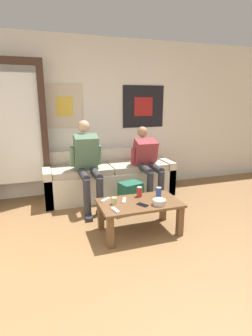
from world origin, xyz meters
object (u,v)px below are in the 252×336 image
Objects in this scene: drink_can_blue at (159,192)px; game_controller_near_right at (115,210)px; couch at (109,178)px; game_controller_far_center at (106,200)px; coffee_table at (140,208)px; game_controller_near_left at (124,201)px; cell_phone at (142,205)px; drink_can_red at (139,192)px; person_seated_teen at (147,161)px; person_seated_adult at (88,161)px; backpack at (131,198)px; ceramic_bowl at (159,202)px; pillar_candle at (114,201)px.

game_controller_near_right is at bearing -158.77° from drink_can_blue.
couch is 1.27m from game_controller_far_center.
game_controller_near_left is (-0.17, 0.07, 0.09)m from coffee_table.
couch is 17.01× the size of drink_can_blue.
game_controller_far_center is (-0.36, -1.21, 0.12)m from couch.
game_controller_near_right and game_controller_far_center have the same top height.
game_controller_near_left is at bearing 133.76° from cell_phone.
person_seated_teen is at bearing 61.09° from drink_can_red.
person_seated_adult is at bearing 127.44° from drink_can_blue.
ceramic_bowl is (0.06, -0.78, 0.23)m from backpack.
drink_can_red reaches higher than game_controller_near_left.
drink_can_blue is at bearing 1.33° from game_controller_near_left.
person_seated_teen is 2.69× the size of backpack.
drink_can_red is (-0.22, 0.09, 0.00)m from drink_can_blue.
drink_can_blue is at bearing 15.62° from coffee_table.
person_seated_teen is at bearing 43.20° from game_controller_far_center.
drink_can_blue is (0.28, 0.08, 0.14)m from coffee_table.
coffee_table is 0.32m from drink_can_blue.
game_controller_far_center is at bearing -86.28° from person_seated_adult.
ceramic_bowl is at bearing -106.49° from person_seated_teen.
person_seated_teen reaches higher than pillar_candle.
person_seated_teen is 7.25× the size of ceramic_bowl.
pillar_candle reaches higher than game_controller_near_right.
drink_can_blue is 0.82× the size of cell_phone.
game_controller_near_left is 0.24m from cell_phone.
drink_can_red is at bearing -118.91° from person_seated_teen.
game_controller_far_center is at bearing 172.69° from drink_can_blue.
game_controller_near_right is (-0.47, -0.79, 0.20)m from backpack.
coffee_table is 7.77× the size of drink_can_blue.
cell_phone is at bearing -46.24° from game_controller_near_left.
backpack is at bearing 83.25° from drink_can_red.
couch is 1.21m from drink_can_red.
cell_phone reaches higher than coffee_table.
pillar_candle is at bearing -175.79° from drink_can_blue.
person_seated_teen is at bearing 73.51° from ceramic_bowl.
couch is at bearing 90.16° from cell_phone.
cell_phone is at bearing -89.84° from couch.
person_seated_adult is 1.19m from drink_can_blue.
person_seated_teen reaches higher than couch.
drink_can_blue reaches higher than game_controller_near_right.
game_controller_near_right is at bearing -178.48° from ceramic_bowl.
game_controller_near_right is (-0.87, -1.17, -0.23)m from person_seated_teen.
couch is 1.58m from game_controller_near_right.
game_controller_near_left and game_controller_near_right have the same top height.
coffee_table is 7.77× the size of drink_can_red.
person_seated_adult reaches higher than person_seated_teen.
game_controller_near_right is (-0.05, -0.20, -0.03)m from pillar_candle.
game_controller_near_left is (-0.35, 0.22, -0.03)m from ceramic_bowl.
drink_can_red is at bearing 75.97° from cell_phone.
drink_can_blue is at bearing -77.18° from couch.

